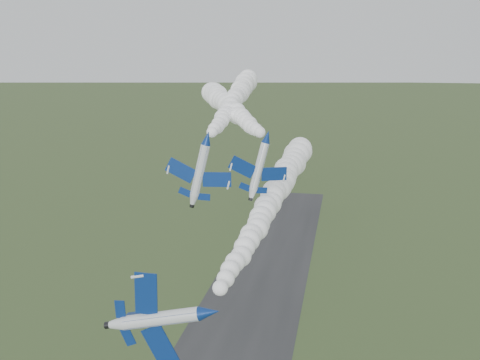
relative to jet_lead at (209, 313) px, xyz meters
name	(u,v)px	position (x,y,z in m)	size (l,w,h in m)	color
jet_lead	(209,313)	(0.00, 0.00, 0.00)	(3.78, 13.01, 10.52)	silver
smoke_trail_jet_lead	(274,195)	(1.33, 38.68, 2.26)	(5.52, 71.24, 5.52)	white
jet_pair_left	(207,138)	(-8.06, 30.36, 13.16)	(10.36, 12.65, 3.73)	silver
smoke_trail_jet_pair_left	(235,99)	(-12.07, 69.95, 15.57)	(5.44, 73.82, 5.44)	white
jet_pair_right	(267,137)	(1.16, 31.41, 13.49)	(9.11, 10.76, 3.42)	silver
smoke_trail_jet_pair_right	(230,107)	(-11.67, 62.94, 14.49)	(5.36, 63.39, 5.36)	white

